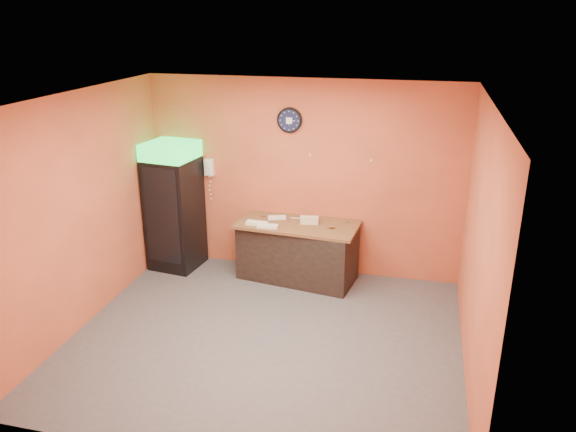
% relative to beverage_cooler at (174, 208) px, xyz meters
% --- Properties ---
extents(floor, '(4.50, 4.50, 0.00)m').
position_rel_beverage_cooler_xyz_m(floor, '(1.84, -1.61, -0.93)').
color(floor, '#47474C').
rests_on(floor, ground).
extents(back_wall, '(4.50, 0.02, 2.80)m').
position_rel_beverage_cooler_xyz_m(back_wall, '(1.84, 0.39, 0.47)').
color(back_wall, '#DA623D').
rests_on(back_wall, floor).
extents(left_wall, '(0.02, 4.00, 2.80)m').
position_rel_beverage_cooler_xyz_m(left_wall, '(-0.41, -1.61, 0.47)').
color(left_wall, '#DA623D').
rests_on(left_wall, floor).
extents(right_wall, '(0.02, 4.00, 2.80)m').
position_rel_beverage_cooler_xyz_m(right_wall, '(4.09, -1.61, 0.47)').
color(right_wall, '#DA623D').
rests_on(right_wall, floor).
extents(ceiling, '(4.50, 4.00, 0.02)m').
position_rel_beverage_cooler_xyz_m(ceiling, '(1.84, -1.61, 1.87)').
color(ceiling, white).
rests_on(ceiling, back_wall).
extents(beverage_cooler, '(0.74, 0.75, 1.90)m').
position_rel_beverage_cooler_xyz_m(beverage_cooler, '(0.00, 0.00, 0.00)').
color(beverage_cooler, black).
rests_on(beverage_cooler, floor).
extents(prep_counter, '(1.71, 0.96, 0.81)m').
position_rel_beverage_cooler_xyz_m(prep_counter, '(1.85, 0.03, -0.52)').
color(prep_counter, black).
rests_on(prep_counter, floor).
extents(wall_clock, '(0.35, 0.06, 0.35)m').
position_rel_beverage_cooler_xyz_m(wall_clock, '(1.66, 0.36, 1.30)').
color(wall_clock, black).
rests_on(wall_clock, back_wall).
extents(wall_phone, '(0.13, 0.11, 0.24)m').
position_rel_beverage_cooler_xyz_m(wall_phone, '(0.45, 0.34, 0.55)').
color(wall_phone, white).
rests_on(wall_phone, back_wall).
extents(butcher_paper, '(1.73, 0.93, 0.04)m').
position_rel_beverage_cooler_xyz_m(butcher_paper, '(1.85, 0.03, -0.10)').
color(butcher_paper, brown).
rests_on(butcher_paper, prep_counter).
extents(sub_roll_stack, '(0.26, 0.13, 0.11)m').
position_rel_beverage_cooler_xyz_m(sub_roll_stack, '(2.02, 0.05, -0.03)').
color(sub_roll_stack, '#F3E1BD').
rests_on(sub_roll_stack, butcher_paper).
extents(wrapped_sandwich_left, '(0.31, 0.14, 0.04)m').
position_rel_beverage_cooler_xyz_m(wrapped_sandwich_left, '(1.31, -0.16, -0.06)').
color(wrapped_sandwich_left, white).
rests_on(wrapped_sandwich_left, butcher_paper).
extents(wrapped_sandwich_mid, '(0.29, 0.14, 0.04)m').
position_rel_beverage_cooler_xyz_m(wrapped_sandwich_mid, '(1.49, -0.23, -0.06)').
color(wrapped_sandwich_mid, white).
rests_on(wrapped_sandwich_mid, butcher_paper).
extents(wrapped_sandwich_right, '(0.28, 0.17, 0.04)m').
position_rel_beverage_cooler_xyz_m(wrapped_sandwich_right, '(1.53, 0.14, -0.06)').
color(wrapped_sandwich_right, white).
rests_on(wrapped_sandwich_right, butcher_paper).
extents(kitchen_tool, '(0.06, 0.06, 0.06)m').
position_rel_beverage_cooler_xyz_m(kitchen_tool, '(1.88, 0.19, -0.05)').
color(kitchen_tool, silver).
rests_on(kitchen_tool, butcher_paper).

